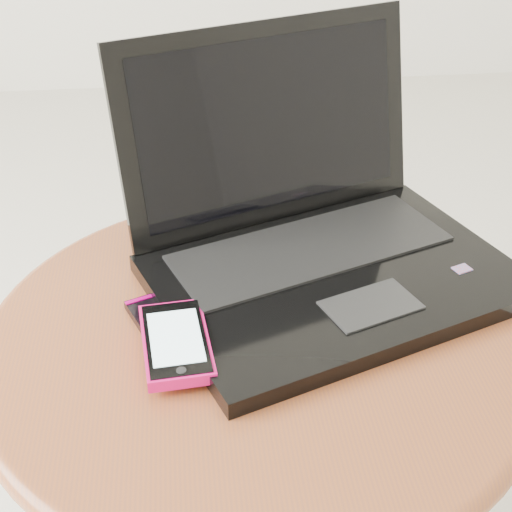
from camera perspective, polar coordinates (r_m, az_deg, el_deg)
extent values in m
cylinder|color=#542C1C|center=(0.92, 0.05, -16.40)|extent=(0.09, 0.09, 0.39)
cylinder|color=brown|center=(0.77, 0.06, -6.20)|extent=(0.53, 0.53, 0.03)
torus|color=brown|center=(0.77, 0.06, -6.20)|extent=(0.56, 0.56, 0.03)
cube|color=black|center=(0.82, 6.03, -1.77)|extent=(0.45, 0.38, 0.02)
cube|color=black|center=(0.85, 4.20, 0.65)|extent=(0.33, 0.22, 0.00)
cube|color=black|center=(0.76, 8.76, -3.71)|extent=(0.11, 0.09, 0.00)
cube|color=red|center=(0.84, 15.44, -0.95)|extent=(0.02, 0.02, 0.00)
cube|color=black|center=(0.87, 1.04, 10.06)|extent=(0.36, 0.18, 0.23)
cube|color=black|center=(0.87, 1.19, 10.02)|extent=(0.32, 0.15, 0.19)
cube|color=black|center=(0.76, -6.76, -5.22)|extent=(0.09, 0.12, 0.01)
cube|color=#9D005A|center=(0.79, -8.10, -3.06)|extent=(0.05, 0.03, 0.00)
cube|color=#D20D5F|center=(0.72, -6.13, -6.60)|extent=(0.07, 0.12, 0.01)
cube|color=black|center=(0.72, -6.16, -6.20)|extent=(0.07, 0.11, 0.00)
cube|color=silver|center=(0.72, -6.16, -6.14)|extent=(0.06, 0.08, 0.00)
cylinder|color=black|center=(0.68, -5.72, -8.68)|extent=(0.01, 0.01, 0.00)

